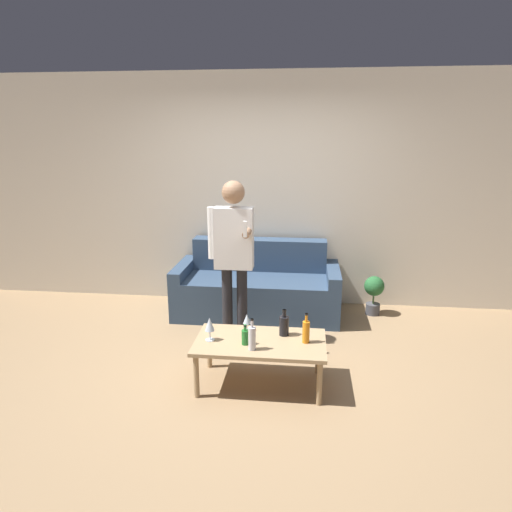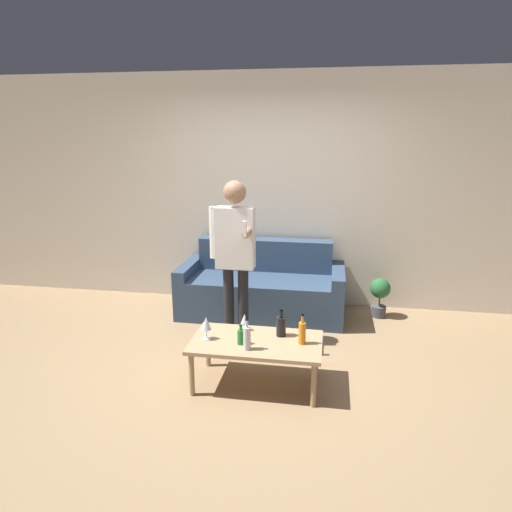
{
  "view_description": "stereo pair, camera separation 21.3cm",
  "coord_description": "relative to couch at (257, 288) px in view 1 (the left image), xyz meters",
  "views": [
    {
      "loc": [
        0.48,
        -3.44,
        2.01
      ],
      "look_at": [
        0.05,
        0.48,
        0.95
      ],
      "focal_mm": 32.0,
      "sensor_mm": 36.0,
      "label": 1
    },
    {
      "loc": [
        0.7,
        -3.41,
        2.01
      ],
      "look_at": [
        0.05,
        0.48,
        0.95
      ],
      "focal_mm": 32.0,
      "sensor_mm": 36.0,
      "label": 2
    }
  ],
  "objects": [
    {
      "name": "wine_glass_far",
      "position": [
        -0.21,
        -1.61,
        0.23
      ],
      "size": [
        0.08,
        0.08,
        0.19
      ],
      "color": "silver",
      "rests_on": "coffee_table"
    },
    {
      "name": "couch",
      "position": [
        0.0,
        0.0,
        0.0
      ],
      "size": [
        1.84,
        0.82,
        0.82
      ],
      "color": "#334760",
      "rests_on": "ground_plane"
    },
    {
      "name": "wine_glass_near",
      "position": [
        0.06,
        -1.39,
        0.2
      ],
      "size": [
        0.06,
        0.06,
        0.15
      ],
      "color": "silver",
      "rests_on": "coffee_table"
    },
    {
      "name": "ground_plane",
      "position": [
        0.05,
        -1.5,
        -0.3
      ],
      "size": [
        16.0,
        16.0,
        0.0
      ],
      "primitive_type": "plane",
      "color": "#997A56"
    },
    {
      "name": "bottle_orange",
      "position": [
        0.56,
        -1.57,
        0.19
      ],
      "size": [
        0.06,
        0.06,
        0.25
      ],
      "color": "orange",
      "rests_on": "coffee_table"
    },
    {
      "name": "potted_plant",
      "position": [
        1.33,
        0.09,
        -0.02
      ],
      "size": [
        0.23,
        0.23,
        0.45
      ],
      "color": "#4C4C51",
      "rests_on": "ground_plane"
    },
    {
      "name": "wall_back",
      "position": [
        0.05,
        0.43,
        1.05
      ],
      "size": [
        8.0,
        0.06,
        2.7
      ],
      "color": "beige",
      "rests_on": "ground_plane"
    },
    {
      "name": "coffee_table",
      "position": [
        0.19,
        -1.57,
        0.05
      ],
      "size": [
        1.05,
        0.58,
        0.39
      ],
      "color": "tan",
      "rests_on": "ground_plane"
    },
    {
      "name": "bottle_green",
      "position": [
        0.15,
        -1.74,
        0.2
      ],
      "size": [
        0.06,
        0.06,
        0.25
      ],
      "color": "silver",
      "rests_on": "coffee_table"
    },
    {
      "name": "bottle_dark",
      "position": [
        0.08,
        -1.65,
        0.16
      ],
      "size": [
        0.06,
        0.06,
        0.17
      ],
      "color": "#23752D",
      "rests_on": "coffee_table"
    },
    {
      "name": "bottle_yellow",
      "position": [
        0.38,
        -1.45,
        0.18
      ],
      "size": [
        0.08,
        0.08,
        0.22
      ],
      "color": "black",
      "rests_on": "coffee_table"
    },
    {
      "name": "person_standing_front",
      "position": [
        -0.14,
        -0.83,
        0.66
      ],
      "size": [
        0.43,
        0.41,
        1.6
      ],
      "color": "#232328",
      "rests_on": "ground_plane"
    }
  ]
}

